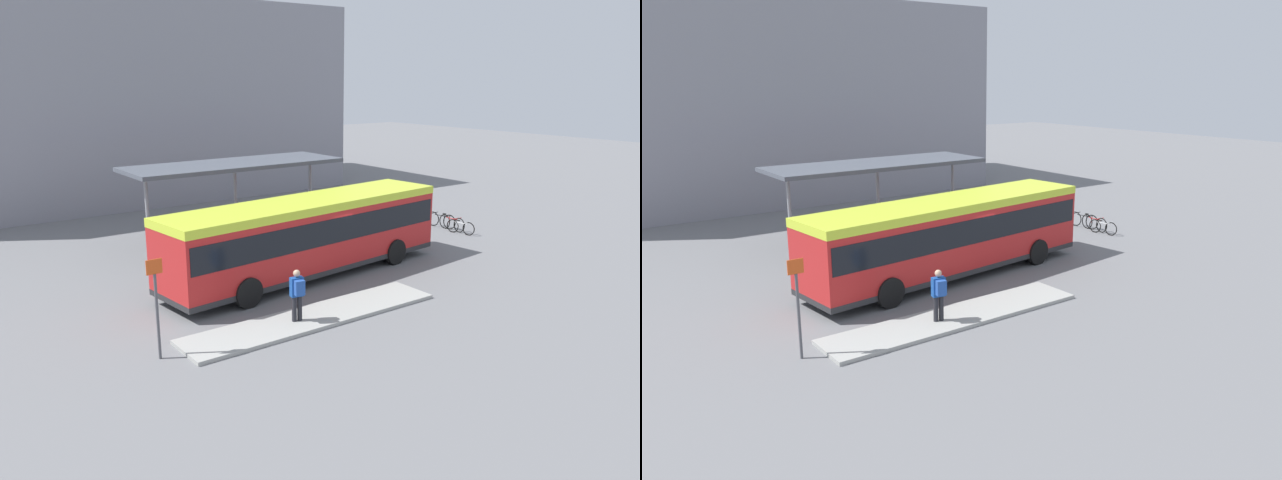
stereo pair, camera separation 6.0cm
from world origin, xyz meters
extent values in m
plane|color=slate|center=(0.00, 0.00, 0.00)|extent=(120.00, 120.00, 0.00)
cube|color=#9E9E99|center=(-2.39, -3.68, 0.06)|extent=(8.80, 1.80, 0.12)
cube|color=red|center=(0.00, 0.00, 1.66)|extent=(12.01, 3.71, 2.61)
cube|color=#C6DB33|center=(0.00, 0.00, 2.81)|extent=(12.03, 3.73, 0.30)
cube|color=black|center=(0.00, 0.00, 1.97)|extent=(11.78, 3.71, 0.92)
cube|color=black|center=(5.86, 0.60, 1.97)|extent=(0.32, 2.31, 1.01)
cube|color=#28282B|center=(0.00, 0.00, 0.45)|extent=(12.02, 3.72, 0.20)
cylinder|color=black|center=(3.52, 1.57, 0.52)|extent=(1.06, 0.39, 1.04)
cylinder|color=black|center=(3.77, -0.82, 0.52)|extent=(1.06, 0.39, 1.04)
cylinder|color=black|center=(-3.77, 0.82, 0.52)|extent=(1.06, 0.39, 1.04)
cylinder|color=black|center=(-3.52, -1.57, 0.52)|extent=(1.06, 0.39, 1.04)
cylinder|color=#232328|center=(-3.13, -3.70, 0.52)|extent=(0.15, 0.15, 0.80)
cylinder|color=#232328|center=(-2.95, -3.73, 0.52)|extent=(0.15, 0.15, 0.80)
cube|color=#194799|center=(-3.04, -3.71, 1.22)|extent=(0.43, 0.28, 0.60)
cube|color=#234CA3|center=(-3.08, -3.92, 1.25)|extent=(0.33, 0.25, 0.46)
sphere|color=tan|center=(-3.04, -3.71, 1.65)|extent=(0.22, 0.22, 0.22)
torus|color=black|center=(9.88, 0.55, 0.32)|extent=(0.16, 0.65, 0.66)
torus|color=black|center=(9.73, 1.42, 0.32)|extent=(0.16, 0.65, 0.66)
cylinder|color=silver|center=(9.81, 0.99, 0.54)|extent=(0.15, 0.69, 0.04)
cylinder|color=silver|center=(9.78, 1.14, 0.48)|extent=(0.04, 0.04, 0.32)
cube|color=black|center=(9.78, 1.14, 0.64)|extent=(0.10, 0.19, 0.04)
cylinder|color=silver|center=(9.87, 0.64, 0.61)|extent=(0.48, 0.11, 0.03)
torus|color=black|center=(9.98, 1.23, 0.36)|extent=(0.08, 0.73, 0.73)
torus|color=black|center=(10.03, 2.22, 0.36)|extent=(0.08, 0.73, 0.73)
cylinder|color=red|center=(10.01, 1.73, 0.60)|extent=(0.07, 0.77, 0.04)
cylinder|color=red|center=(10.02, 1.90, 0.54)|extent=(0.04, 0.04, 0.36)
cube|color=black|center=(10.02, 1.90, 0.72)|extent=(0.08, 0.18, 0.04)
cylinder|color=red|center=(9.99, 1.33, 0.68)|extent=(0.48, 0.06, 0.03)
torus|color=black|center=(9.98, 2.97, 0.37)|extent=(0.13, 0.74, 0.74)
torus|color=black|center=(10.09, 1.96, 0.37)|extent=(0.13, 0.74, 0.74)
cylinder|color=black|center=(10.04, 2.47, 0.61)|extent=(0.12, 0.79, 0.04)
cylinder|color=black|center=(10.06, 2.29, 0.55)|extent=(0.04, 0.04, 0.37)
cube|color=black|center=(10.06, 2.29, 0.73)|extent=(0.09, 0.19, 0.04)
cylinder|color=black|center=(9.99, 2.87, 0.70)|extent=(0.48, 0.09, 0.03)
cube|color=#4C515B|center=(0.60, 6.56, 3.52)|extent=(9.99, 3.41, 0.18)
cylinder|color=gray|center=(-3.65, 6.56, 1.71)|extent=(0.16, 0.16, 3.43)
cylinder|color=gray|center=(4.84, 6.56, 1.71)|extent=(0.16, 0.16, 3.43)
cylinder|color=gray|center=(0.60, 6.56, 1.71)|extent=(0.16, 0.16, 3.43)
cylinder|color=slate|center=(3.11, 4.13, 0.25)|extent=(0.68, 0.68, 0.50)
sphere|color=#337F38|center=(3.11, 4.13, 0.79)|extent=(0.78, 0.78, 0.78)
cylinder|color=#4C4C51|center=(-7.38, -3.50, 1.20)|extent=(0.08, 0.08, 2.40)
cube|color=#D84C19|center=(-7.38, -3.50, 2.60)|extent=(0.44, 0.03, 0.40)
cube|color=gray|center=(0.53, 22.06, 5.91)|extent=(27.00, 13.28, 11.81)
camera|label=1|loc=(-13.14, -18.51, 7.38)|focal=35.00mm
camera|label=2|loc=(-13.09, -18.55, 7.38)|focal=35.00mm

